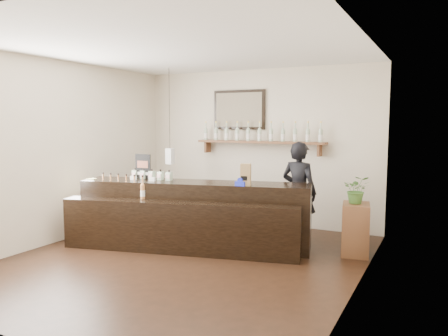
% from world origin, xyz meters
% --- Properties ---
extents(ground, '(5.00, 5.00, 0.00)m').
position_xyz_m(ground, '(0.00, 0.00, 0.00)').
color(ground, black).
rests_on(ground, ground).
extents(room_shell, '(5.00, 5.00, 5.00)m').
position_xyz_m(room_shell, '(0.00, 0.00, 1.70)').
color(room_shell, beige).
rests_on(room_shell, ground).
extents(back_wall_decor, '(2.66, 0.96, 1.69)m').
position_xyz_m(back_wall_decor, '(-0.15, 2.37, 1.76)').
color(back_wall_decor, brown).
rests_on(back_wall_decor, ground).
extents(counter, '(3.50, 1.72, 1.13)m').
position_xyz_m(counter, '(-0.27, 0.57, 0.45)').
color(counter, black).
rests_on(counter, ground).
extents(promo_sign, '(0.28, 0.03, 0.39)m').
position_xyz_m(promo_sign, '(-1.17, 0.65, 1.16)').
color(promo_sign, black).
rests_on(promo_sign, counter).
extents(paper_bag, '(0.17, 0.14, 0.31)m').
position_xyz_m(paper_bag, '(0.59, 0.68, 1.12)').
color(paper_bag, '#A1824D').
rests_on(paper_bag, counter).
extents(tape_dispenser, '(0.14, 0.06, 0.12)m').
position_xyz_m(tape_dispenser, '(0.54, 0.62, 1.01)').
color(tape_dispenser, '#1B28C3').
rests_on(tape_dispenser, counter).
extents(side_cabinet, '(0.45, 0.55, 0.72)m').
position_xyz_m(side_cabinet, '(2.00, 1.32, 0.36)').
color(side_cabinet, brown).
rests_on(side_cabinet, ground).
extents(potted_plant, '(0.41, 0.38, 0.39)m').
position_xyz_m(potted_plant, '(2.00, 1.32, 0.92)').
color(potted_plant, '#416E2C').
rests_on(potted_plant, side_cabinet).
extents(shopkeeper, '(0.71, 0.54, 1.77)m').
position_xyz_m(shopkeeper, '(1.10, 1.55, 0.88)').
color(shopkeeper, black).
rests_on(shopkeeper, ground).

